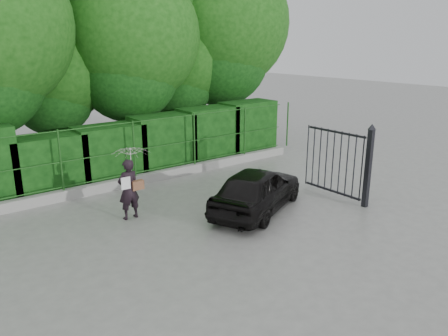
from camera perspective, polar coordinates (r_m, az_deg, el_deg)
ground at (r=10.62m, az=-2.24°, el=-8.69°), size 80.00×80.00×0.00m
kerb at (r=14.23m, az=-12.87°, el=-1.88°), size 14.00×0.25×0.30m
fence at (r=14.04m, az=-12.32°, el=2.37°), size 14.13×0.06×1.80m
hedge at (r=14.88m, az=-14.73°, el=2.26°), size 14.20×1.20×2.24m
trees at (r=16.98m, az=-15.11°, el=16.19°), size 17.10×6.15×8.08m
gate at (r=12.85m, az=16.59°, el=0.73°), size 0.22×2.33×2.36m
woman at (r=11.47m, az=-12.09°, el=-0.46°), size 0.95×0.97×1.89m
car at (r=11.87m, az=4.35°, el=-2.76°), size 3.93×2.84×1.24m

